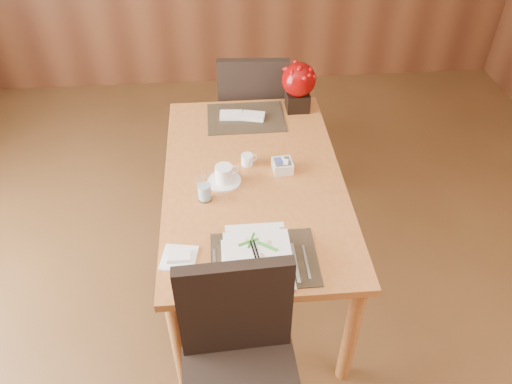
{
  "coord_description": "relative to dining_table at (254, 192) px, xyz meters",
  "views": [
    {
      "loc": [
        -0.15,
        -1.34,
        2.35
      ],
      "look_at": [
        -0.01,
        0.35,
        0.87
      ],
      "focal_mm": 35.0,
      "sensor_mm": 36.0,
      "label": 1
    }
  ],
  "objects": [
    {
      "name": "water_glass",
      "position": [
        -0.25,
        -0.14,
        0.18
      ],
      "size": [
        0.08,
        0.08,
        0.16
      ],
      "primitive_type": "cylinder",
      "rotation": [
        0.0,
        0.0,
        -0.27
      ],
      "color": "silver",
      "rests_on": "dining_table"
    },
    {
      "name": "dining_table",
      "position": [
        0.0,
        0.0,
        0.0
      ],
      "size": [
        0.9,
        1.5,
        0.75
      ],
      "color": "#BE7034",
      "rests_on": "ground"
    },
    {
      "name": "ground",
      "position": [
        0.0,
        -0.6,
        -0.65
      ],
      "size": [
        6.0,
        6.0,
        0.0
      ],
      "primitive_type": "plane",
      "color": "brown",
      "rests_on": "ground"
    },
    {
      "name": "creamer_jug",
      "position": [
        -0.02,
        0.11,
        0.13
      ],
      "size": [
        0.1,
        0.1,
        0.06
      ],
      "primitive_type": null,
      "rotation": [
        0.0,
        0.0,
        0.23
      ],
      "color": "white",
      "rests_on": "dining_table"
    },
    {
      "name": "coffee_cup",
      "position": [
        -0.15,
        -0.02,
        0.14
      ],
      "size": [
        0.17,
        0.17,
        0.09
      ],
      "rotation": [
        0.0,
        0.0,
        0.35
      ],
      "color": "white",
      "rests_on": "dining_table"
    },
    {
      "name": "far_chair",
      "position": [
        0.07,
        0.93,
        -0.1
      ],
      "size": [
        0.49,
        0.49,
        0.99
      ],
      "rotation": [
        0.0,
        0.0,
        3.07
      ],
      "color": "black",
      "rests_on": "ground"
    },
    {
      "name": "near_chair",
      "position": [
        -0.13,
        -0.91,
        -0.09
      ],
      "size": [
        0.48,
        0.49,
        1.0
      ],
      "rotation": [
        0.0,
        0.0,
        0.04
      ],
      "color": "black",
      "rests_on": "ground"
    },
    {
      "name": "napkins_far",
      "position": [
        -0.01,
        0.55,
        0.11
      ],
      "size": [
        0.27,
        0.14,
        0.02
      ],
      "primitive_type": null,
      "rotation": [
        0.0,
        0.0,
        -0.18
      ],
      "color": "white",
      "rests_on": "dining_table"
    },
    {
      "name": "bread_plate",
      "position": [
        -0.36,
        -0.51,
        0.1
      ],
      "size": [
        0.17,
        0.17,
        0.01
      ],
      "primitive_type": "cube",
      "rotation": [
        0.0,
        0.0,
        -0.18
      ],
      "color": "white",
      "rests_on": "dining_table"
    },
    {
      "name": "sugar_caddy",
      "position": [
        0.15,
        0.04,
        0.13
      ],
      "size": [
        0.11,
        0.11,
        0.06
      ],
      "primitive_type": "cube",
      "rotation": [
        0.0,
        0.0,
        0.09
      ],
      "color": "white",
      "rests_on": "dining_table"
    },
    {
      "name": "placemat_far",
      "position": [
        0.0,
        0.55,
        0.1
      ],
      "size": [
        0.45,
        0.33,
        0.01
      ],
      "primitive_type": "cube",
      "color": "black",
      "rests_on": "dining_table"
    },
    {
      "name": "berry_decor",
      "position": [
        0.31,
        0.63,
        0.26
      ],
      "size": [
        0.2,
        0.2,
        0.3
      ],
      "rotation": [
        0.0,
        0.0,
        0.01
      ],
      "color": "black",
      "rests_on": "dining_table"
    },
    {
      "name": "soup_setting",
      "position": [
        -0.03,
        -0.58,
        0.16
      ],
      "size": [
        0.29,
        0.29,
        0.12
      ],
      "rotation": [
        0.0,
        0.0,
        0.0
      ],
      "color": "white",
      "rests_on": "dining_table"
    },
    {
      "name": "placemat_near",
      "position": [
        0.0,
        -0.55,
        0.1
      ],
      "size": [
        0.45,
        0.33,
        0.01
      ],
      "primitive_type": "cube",
      "color": "black",
      "rests_on": "dining_table"
    }
  ]
}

